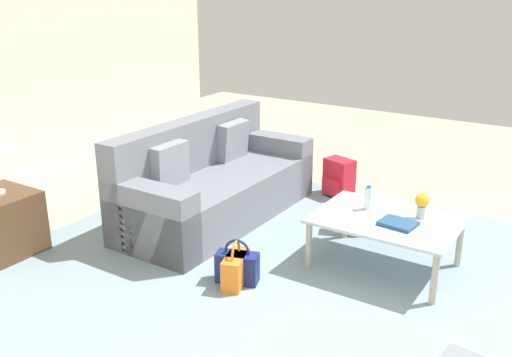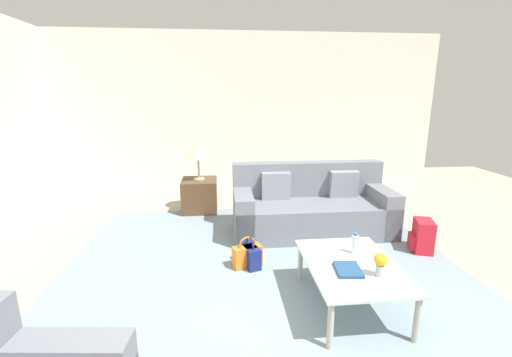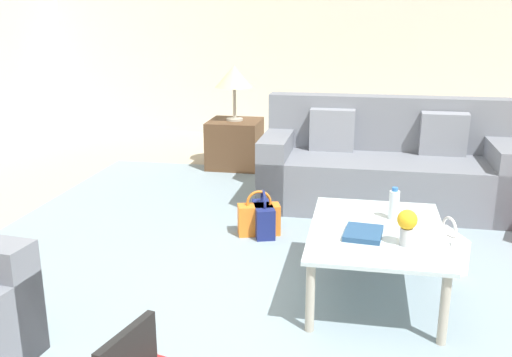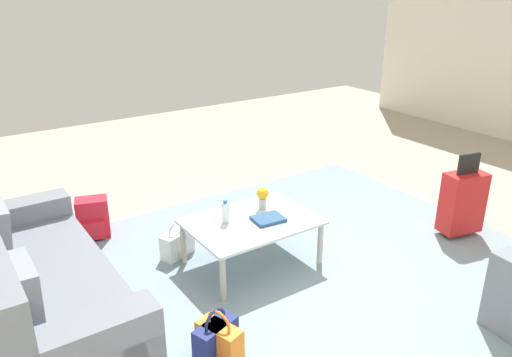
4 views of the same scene
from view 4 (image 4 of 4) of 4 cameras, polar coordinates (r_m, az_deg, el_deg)
ground_plane at (r=4.41m, az=7.61°, el=-10.82°), size 12.00×12.00×0.00m
area_rug at (r=3.96m, az=2.84°, el=-14.78°), size 5.20×4.40×0.01m
couch at (r=3.92m, az=-24.36°, el=-11.89°), size 0.89×2.15×0.94m
coffee_table at (r=4.35m, az=-0.50°, el=-5.37°), size 1.10×0.78×0.42m
water_bottle at (r=4.27m, az=-3.50°, el=-3.86°), size 0.06×0.06×0.20m
coffee_table_book at (r=4.32m, az=1.41°, el=-4.63°), size 0.28×0.23×0.03m
flower_vase at (r=4.50m, az=0.76°, el=-2.01°), size 0.11×0.11×0.21m
suitcase_red at (r=5.25m, az=22.54°, el=-2.45°), size 0.44×0.31×0.85m
handbag_orange at (r=3.50m, az=-4.20°, el=-17.93°), size 0.23×0.35×0.36m
handbag_white at (r=4.63m, az=-8.98°, el=-7.33°), size 0.35×0.25×0.36m
handbag_navy at (r=3.52m, az=-4.62°, el=-17.70°), size 0.35×0.23×0.36m
backpack_red at (r=5.13m, az=-18.13°, el=-4.39°), size 0.35×0.32×0.40m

